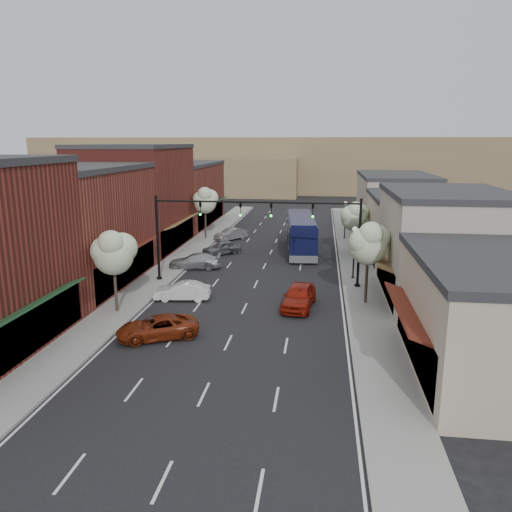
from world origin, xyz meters
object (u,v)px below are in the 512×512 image
(signal_mast_left, at_px, (186,226))
(tree_left_near, at_px, (113,252))
(lamp_post_far, at_px, (345,214))
(tree_right_far, at_px, (355,215))
(parked_car_b, at_px, (182,291))
(tree_left_far, at_px, (205,200))
(red_hatchback, at_px, (299,296))
(parked_car_c, at_px, (195,261))
(lamp_post_near, at_px, (354,244))
(parked_car_d, at_px, (222,248))
(tree_right_near, at_px, (369,243))
(signal_mast_right, at_px, (328,229))
(parked_car_a, at_px, (157,327))
(parked_car_e, at_px, (231,234))
(coach_bus, at_px, (301,233))

(signal_mast_left, distance_m, tree_left_near, 8.48)
(lamp_post_far, bearing_deg, tree_left_near, -119.78)
(tree_right_far, bearing_deg, parked_car_b, -128.20)
(tree_left_far, bearing_deg, parked_car_b, -81.16)
(tree_left_far, height_order, red_hatchback, tree_left_far)
(tree_left_far, xyz_separation_m, parked_car_b, (3.52, -22.62, -3.94))
(signal_mast_left, distance_m, parked_car_c, 5.88)
(lamp_post_near, distance_m, parked_car_d, 15.04)
(tree_right_near, height_order, tree_left_far, tree_left_far)
(signal_mast_right, relative_size, tree_left_far, 1.34)
(signal_mast_left, height_order, parked_car_b, signal_mast_left)
(tree_right_far, xyz_separation_m, red_hatchback, (-4.65, -17.24, -3.16))
(red_hatchback, relative_size, parked_car_d, 1.20)
(lamp_post_far, bearing_deg, parked_car_a, -110.64)
(parked_car_c, distance_m, parked_car_e, 13.65)
(tree_right_far, distance_m, parked_car_b, 21.41)
(tree_right_near, bearing_deg, lamp_post_far, 91.30)
(parked_car_a, relative_size, parked_car_e, 1.15)
(signal_mast_right, distance_m, red_hatchback, 6.80)
(signal_mast_left, bearing_deg, lamp_post_near, 10.56)
(parked_car_a, bearing_deg, parked_car_e, 155.78)
(tree_left_far, relative_size, parked_car_c, 1.31)
(tree_left_far, relative_size, parked_car_d, 1.51)
(lamp_post_near, xyz_separation_m, parked_car_a, (-12.00, -14.36, -2.35))
(tree_left_near, relative_size, coach_bus, 0.46)
(parked_car_e, bearing_deg, red_hatchback, -30.49)
(coach_bus, xyz_separation_m, parked_car_c, (-9.11, -8.45, -1.24))
(tree_left_near, bearing_deg, parked_car_e, 83.53)
(parked_car_d, bearing_deg, tree_left_near, -53.95)
(tree_left_near, xyz_separation_m, lamp_post_near, (16.05, 10.56, -1.22))
(lamp_post_far, bearing_deg, tree_right_near, -88.70)
(signal_mast_left, height_order, tree_right_near, signal_mast_left)
(parked_car_a, distance_m, parked_car_b, 7.20)
(tree_left_near, bearing_deg, parked_car_d, 79.48)
(signal_mast_left, bearing_deg, parked_car_b, -79.25)
(red_hatchback, xyz_separation_m, parked_car_a, (-7.89, -6.56, -0.17))
(parked_car_b, bearing_deg, parked_car_d, 173.97)
(lamp_post_near, relative_size, parked_car_d, 1.09)
(parked_car_a, xyz_separation_m, parked_car_e, (-1.10, 29.81, 0.02))
(red_hatchback, distance_m, parked_car_e, 24.93)
(signal_mast_left, height_order, parked_car_c, signal_mast_left)
(red_hatchback, bearing_deg, parked_car_b, -177.52)
(signal_mast_left, relative_size, parked_car_b, 2.05)
(signal_mast_left, bearing_deg, tree_left_near, -108.10)
(signal_mast_right, xyz_separation_m, coach_bus, (-2.62, 12.78, -2.70))
(parked_car_e, bearing_deg, signal_mast_right, -20.33)
(tree_left_far, height_order, lamp_post_near, tree_left_far)
(signal_mast_right, xyz_separation_m, signal_mast_left, (-11.24, 0.00, 0.00))
(lamp_post_near, distance_m, parked_car_b, 14.63)
(red_hatchback, bearing_deg, tree_left_far, 123.89)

